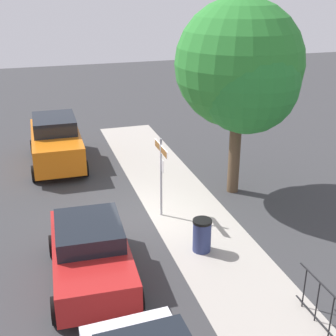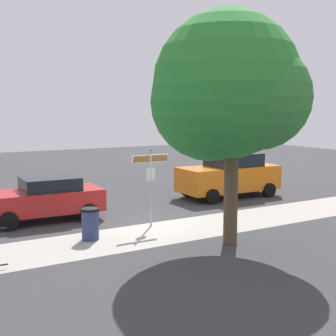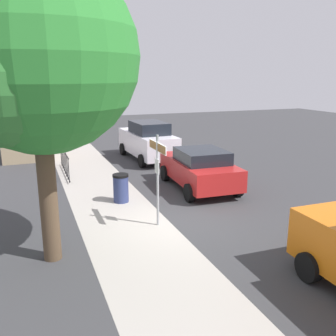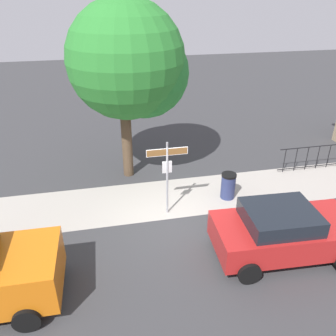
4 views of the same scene
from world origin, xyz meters
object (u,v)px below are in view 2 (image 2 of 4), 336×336
(car_red, at_px, (45,198))
(trash_bin, at_px, (90,224))
(shade_tree, at_px, (229,92))
(street_sign, at_px, (151,173))
(car_orange, at_px, (229,175))

(car_red, xyz_separation_m, trash_bin, (-0.45, 3.20, -0.31))
(shade_tree, bearing_deg, street_sign, -75.54)
(shade_tree, relative_size, trash_bin, 6.92)
(car_orange, distance_m, car_red, 8.48)
(street_sign, relative_size, shade_tree, 0.39)
(street_sign, distance_m, shade_tree, 4.17)
(shade_tree, distance_m, car_orange, 8.47)
(street_sign, height_order, trash_bin, street_sign)
(shade_tree, height_order, trash_bin, shade_tree)
(street_sign, bearing_deg, car_orange, -152.94)
(trash_bin, bearing_deg, shade_tree, 140.43)
(street_sign, xyz_separation_m, car_red, (2.83, -2.70, -1.03))
(street_sign, height_order, car_red, street_sign)
(car_red, distance_m, trash_bin, 3.25)
(shade_tree, xyz_separation_m, car_red, (3.64, -5.84, -3.65))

